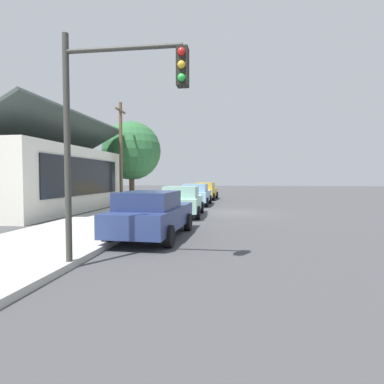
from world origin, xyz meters
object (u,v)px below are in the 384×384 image
utility_pole_wooden (121,152)px  car_navy (152,214)px  fire_hydrant_red (176,199)px  car_mustard (206,191)px  shade_tree (132,151)px  traffic_light_main (112,111)px  car_skyblue (196,194)px  car_seafoam (182,201)px

utility_pole_wooden → car_navy: bearing=-155.0°
utility_pole_wooden → fire_hydrant_red: 5.29m
car_navy → utility_pole_wooden: bearing=27.1°
car_mustard → fire_hydrant_red: (-6.60, 1.57, -0.32)m
shade_tree → traffic_light_main: size_ratio=1.30×
shade_tree → fire_hydrant_red: shade_tree is taller
car_navy → shade_tree: (15.44, 5.93, 3.49)m
shade_tree → car_skyblue: bearing=-115.7°
car_seafoam → car_skyblue: same height
car_seafoam → fire_hydrant_red: size_ratio=6.36×
car_skyblue → utility_pole_wooden: bearing=98.9°
car_navy → car_skyblue: same height
shade_tree → fire_hydrant_red: (-3.23, -4.43, -3.81)m
traffic_light_main → car_seafoam: bearing=0.9°
car_mustard → utility_pole_wooden: bearing=144.0°
car_seafoam → traffic_light_main: size_ratio=0.87×
car_skyblue → utility_pole_wooden: utility_pole_wooden is taller
car_seafoam → utility_pole_wooden: utility_pole_wooden is taller
car_skyblue → fire_hydrant_red: bearing=106.0°
fire_hydrant_red → shade_tree: bearing=53.9°
car_skyblue → shade_tree: 7.39m
car_navy → fire_hydrant_red: size_ratio=6.87×
car_navy → utility_pole_wooden: size_ratio=0.65×
car_seafoam → traffic_light_main: 10.21m
car_navy → fire_hydrant_red: (12.21, 1.50, -0.32)m
car_skyblue → traffic_light_main: size_ratio=0.89×
utility_pole_wooden → traffic_light_main: bearing=-160.0°
traffic_light_main → utility_pole_wooden: utility_pole_wooden is taller
car_skyblue → utility_pole_wooden: size_ratio=0.62×
car_navy → traffic_light_main: size_ratio=0.94×
car_seafoam → car_skyblue: size_ratio=0.98×
car_seafoam → utility_pole_wooden: bearing=41.7°
shade_tree → fire_hydrant_red: size_ratio=9.55×
car_skyblue → fire_hydrant_red: 1.54m
car_navy → car_seafoam: (6.05, -0.01, -0.00)m
car_navy → car_seafoam: same height
car_seafoam → fire_hydrant_red: 6.34m
car_navy → car_seafoam: 6.05m
car_seafoam → shade_tree: shade_tree is taller
car_skyblue → fire_hydrant_red: (-0.41, 1.45, -0.32)m
car_seafoam → car_mustard: (12.75, -0.05, -0.00)m
car_navy → car_mustard: size_ratio=1.03×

